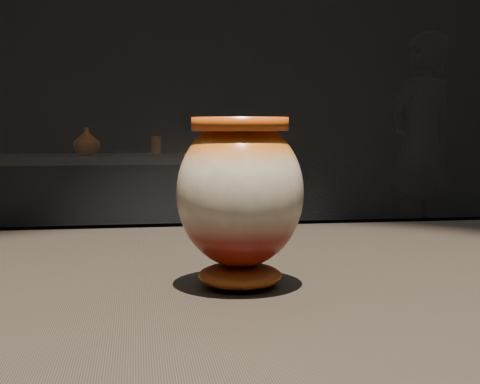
% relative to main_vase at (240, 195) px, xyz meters
% --- Properties ---
extents(main_vase, '(0.14, 0.14, 0.19)m').
position_rel_main_vase_xyz_m(main_vase, '(0.00, 0.00, 0.00)').
color(main_vase, maroon).
rests_on(main_vase, display_plinth).
extents(back_shelf, '(2.00, 0.60, 0.90)m').
position_rel_main_vase_xyz_m(back_shelf, '(-0.59, 3.68, -0.37)').
color(back_shelf, black).
rests_on(back_shelf, ground).
extents(back_vase_mid, '(0.18, 0.18, 0.18)m').
position_rel_main_vase_xyz_m(back_vase_mid, '(-0.42, 3.64, -0.01)').
color(back_vase_mid, maroon).
rests_on(back_vase_mid, back_shelf).
extents(back_vase_right, '(0.06, 0.06, 0.12)m').
position_rel_main_vase_xyz_m(back_vase_right, '(0.02, 3.73, -0.04)').
color(back_vase_right, '#A04917').
rests_on(back_vase_right, back_shelf).
extents(visitor, '(0.79, 0.65, 1.85)m').
position_rel_main_vase_xyz_m(visitor, '(2.21, 4.49, -0.08)').
color(visitor, black).
rests_on(visitor, ground).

